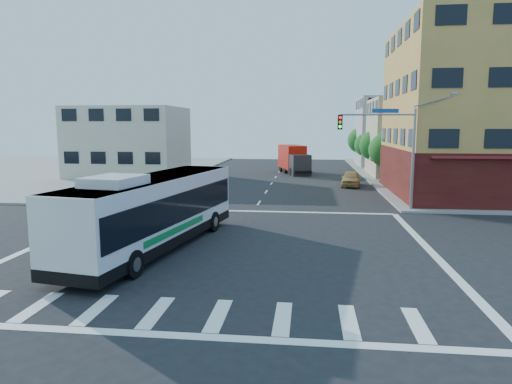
# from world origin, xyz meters

# --- Properties ---
(ground) EXTENTS (120.00, 120.00, 0.00)m
(ground) POSITION_xyz_m (0.00, 0.00, 0.00)
(ground) COLOR black
(ground) RESTS_ON ground
(sidewalk_nw) EXTENTS (50.00, 50.00, 0.15)m
(sidewalk_nw) POSITION_xyz_m (-35.00, 35.00, 0.07)
(sidewalk_nw) COLOR gray
(sidewalk_nw) RESTS_ON ground
(corner_building_ne) EXTENTS (18.10, 15.44, 14.00)m
(corner_building_ne) POSITION_xyz_m (19.99, 18.48, 5.89)
(corner_building_ne) COLOR #CC9049
(corner_building_ne) RESTS_ON ground
(building_east_near) EXTENTS (12.06, 10.06, 9.00)m
(building_east_near) POSITION_xyz_m (16.98, 33.98, 4.51)
(building_east_near) COLOR #C2B294
(building_east_near) RESTS_ON ground
(building_east_far) EXTENTS (12.06, 10.06, 10.00)m
(building_east_far) POSITION_xyz_m (16.98, 47.98, 5.01)
(building_east_far) COLOR #9D9D98
(building_east_far) RESTS_ON ground
(building_west) EXTENTS (12.06, 10.06, 8.00)m
(building_west) POSITION_xyz_m (-17.02, 29.98, 4.01)
(building_west) COLOR #BDB79D
(building_west) RESTS_ON ground
(signal_mast_ne) EXTENTS (7.91, 1.13, 8.07)m
(signal_mast_ne) POSITION_xyz_m (9.08, 10.62, 4.98)
(signal_mast_ne) COLOR gray
(signal_mast_ne) RESTS_ON ground
(street_tree_a) EXTENTS (3.60, 3.60, 5.53)m
(street_tree_a) POSITION_xyz_m (11.90, 27.92, 3.59)
(street_tree_a) COLOR #341E13
(street_tree_a) RESTS_ON ground
(street_tree_b) EXTENTS (3.80, 3.80, 5.79)m
(street_tree_b) POSITION_xyz_m (11.90, 35.92, 3.75)
(street_tree_b) COLOR #341E13
(street_tree_b) RESTS_ON ground
(street_tree_c) EXTENTS (3.40, 3.40, 5.29)m
(street_tree_c) POSITION_xyz_m (11.90, 43.92, 3.46)
(street_tree_c) COLOR #341E13
(street_tree_c) RESTS_ON ground
(street_tree_d) EXTENTS (4.00, 4.00, 6.03)m
(street_tree_d) POSITION_xyz_m (11.90, 51.92, 3.88)
(street_tree_d) COLOR #341E13
(street_tree_d) RESTS_ON ground
(transit_bus) EXTENTS (4.94, 13.24, 3.84)m
(transit_bus) POSITION_xyz_m (-3.50, -0.64, 1.88)
(transit_bus) COLOR black
(transit_bus) RESTS_ON ground
(box_truck) EXTENTS (4.40, 8.00, 3.46)m
(box_truck) POSITION_xyz_m (1.93, 35.44, 1.68)
(box_truck) COLOR #25252A
(box_truck) RESTS_ON ground
(parked_car) EXTENTS (2.29, 4.55, 1.49)m
(parked_car) POSITION_xyz_m (7.90, 23.88, 0.74)
(parked_car) COLOR tan
(parked_car) RESTS_ON ground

